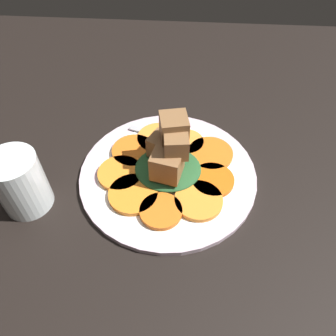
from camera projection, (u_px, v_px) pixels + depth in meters
table_slab at (168, 179)px, 58.74cm from camera, size 120.00×120.00×2.00cm
plate at (168, 174)px, 57.60cm from camera, size 30.78×30.78×1.05cm
carrot_slice_0 at (199, 200)px, 52.62cm from camera, size 7.83×7.83×0.82cm
carrot_slice_1 at (213, 180)px, 55.42cm from camera, size 7.29×7.29×0.82cm
carrot_slice_2 at (210, 154)px, 59.47cm from camera, size 8.16×8.16×0.82cm
carrot_slice_3 at (186, 142)px, 61.41cm from camera, size 6.50×6.50×0.82cm
carrot_slice_4 at (159, 139)px, 62.08cm from camera, size 8.12×8.12×0.82cm
carrot_slice_5 at (134, 151)px, 59.93cm from camera, size 8.03×8.03×0.82cm
carrot_slice_6 at (120, 173)px, 56.40cm from camera, size 7.78×7.78×0.82cm
carrot_slice_7 at (133, 194)px, 53.46cm from camera, size 8.13×8.13×0.82cm
carrot_slice_8 at (161, 211)px, 51.29cm from camera, size 6.77×6.77×0.82cm
center_pile at (168, 156)px, 54.42cm from camera, size 11.46×10.36×10.51cm
fork at (176, 141)px, 61.85cm from camera, size 18.24×7.88×0.40cm
water_glass at (20, 183)px, 50.43cm from camera, size 7.77×7.77×10.18cm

